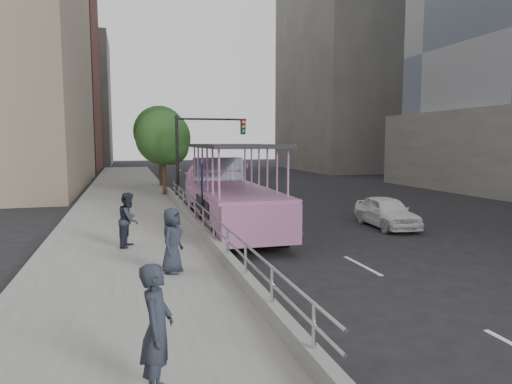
% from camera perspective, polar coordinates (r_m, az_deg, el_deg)
% --- Properties ---
extents(ground, '(160.00, 160.00, 0.00)m').
position_cam_1_polar(ground, '(15.51, 6.25, -7.50)').
color(ground, black).
extents(sidewalk, '(5.50, 80.00, 0.30)m').
position_cam_1_polar(sidewalk, '(24.21, -15.80, -2.36)').
color(sidewalk, gray).
rests_on(sidewalk, ground).
extents(kerb_wall, '(0.24, 30.00, 0.36)m').
position_cam_1_polar(kerb_wall, '(16.47, -6.56, -4.98)').
color(kerb_wall, gray).
rests_on(kerb_wall, sidewalk).
extents(guardrail, '(0.07, 22.00, 0.71)m').
position_cam_1_polar(guardrail, '(16.35, -6.59, -2.70)').
color(guardrail, silver).
rests_on(guardrail, kerb_wall).
extents(duck_boat, '(2.89, 10.89, 3.60)m').
position_cam_1_polar(duck_boat, '(19.58, -3.59, -0.62)').
color(duck_boat, black).
rests_on(duck_boat, ground).
extents(car, '(1.90, 4.06, 1.34)m').
position_cam_1_polar(car, '(20.57, 16.00, -2.39)').
color(car, white).
rests_on(car, ground).
extents(pedestrian_near, '(0.59, 0.75, 1.81)m').
position_cam_1_polar(pedestrian_near, '(6.45, -12.28, -16.49)').
color(pedestrian_near, '#212630').
rests_on(pedestrian_near, sidewalk).
extents(pedestrian_mid, '(0.91, 1.03, 1.77)m').
position_cam_1_polar(pedestrian_mid, '(15.32, -15.61, -3.35)').
color(pedestrian_mid, '#212630').
rests_on(pedestrian_mid, sidewalk).
extents(pedestrian_far, '(0.88, 0.99, 1.70)m').
position_cam_1_polar(pedestrian_far, '(12.04, -10.45, -5.97)').
color(pedestrian_far, '#212630').
rests_on(pedestrian_far, sidewalk).
extents(parking_sign, '(0.09, 0.65, 2.88)m').
position_cam_1_polar(parking_sign, '(17.26, -6.75, -0.05)').
color(parking_sign, black).
rests_on(parking_sign, ground).
extents(traffic_signal, '(4.20, 0.32, 5.20)m').
position_cam_1_polar(traffic_signal, '(26.74, -7.29, 5.83)').
color(traffic_signal, black).
rests_on(traffic_signal, ground).
extents(street_tree_near, '(3.52, 3.52, 5.72)m').
position_cam_1_polar(street_tree_near, '(29.97, -11.32, 6.42)').
color(street_tree_near, '#392319').
rests_on(street_tree_near, ground).
extents(street_tree_far, '(3.97, 3.97, 6.45)m').
position_cam_1_polar(street_tree_far, '(35.97, -11.79, 7.14)').
color(street_tree_far, '#392319').
rests_on(street_tree_far, ground).
extents(midrise_brick, '(18.00, 16.00, 26.00)m').
position_cam_1_polar(midrise_brick, '(63.84, -27.63, 13.97)').
color(midrise_brick, brown).
rests_on(midrise_brick, ground).
extents(midrise_stone_a, '(20.00, 20.00, 32.00)m').
position_cam_1_polar(midrise_stone_a, '(65.47, 14.08, 16.94)').
color(midrise_stone_a, gray).
rests_on(midrise_stone_a, ground).
extents(midrise_stone_b, '(16.00, 14.00, 20.00)m').
position_cam_1_polar(midrise_stone_b, '(78.88, -23.69, 10.35)').
color(midrise_stone_b, gray).
rests_on(midrise_stone_b, ground).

